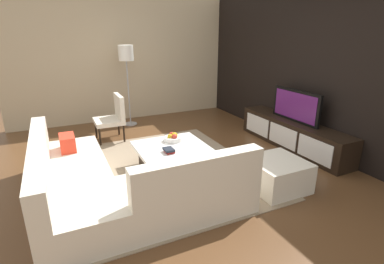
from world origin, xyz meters
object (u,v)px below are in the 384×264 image
television (296,106)px  media_console (292,134)px  floor_lamp (126,58)px  book_stack (169,150)px  accent_chair_near (113,115)px  fruit_bowl (173,138)px  ottoman (276,174)px  coffee_table (171,157)px  sectional_couch (113,184)px

television → media_console: bearing=-90.0°
floor_lamp → media_console: bearing=41.1°
media_console → book_stack: size_ratio=13.36×
accent_chair_near → fruit_bowl: bearing=23.6°
media_console → ottoman: size_ratio=3.36×
coffee_table → floor_lamp: floor_lamp is taller
floor_lamp → book_stack: 2.95m
floor_lamp → ottoman: 4.01m
coffee_table → ottoman: size_ratio=1.46×
media_console → floor_lamp: size_ratio=1.36×
coffee_table → accent_chair_near: bearing=-163.3°
coffee_table → ottoman: (1.14, 1.05, -0.00)m
media_console → sectional_couch: 3.33m
media_console → floor_lamp: floor_lamp is taller
coffee_table → accent_chair_near: (-1.70, -0.51, 0.29)m
floor_lamp → fruit_bowl: (2.35, 0.10, -1.03)m
sectional_couch → floor_lamp: size_ratio=1.40×
floor_lamp → fruit_bowl: size_ratio=6.19×
media_console → sectional_couch: bearing=-81.1°
sectional_couch → coffee_table: bearing=121.7°
media_console → accent_chair_near: accent_chair_near is taller
sectional_couch → ottoman: 2.11m
media_console → floor_lamp: bearing=-138.9°
television → sectional_couch: television is taller
media_console → sectional_couch: size_ratio=0.97×
fruit_bowl → television: bearing=82.8°
floor_lamp → book_stack: floor_lamp is taller
sectional_couch → ottoman: sectional_couch is taller
floor_lamp → accent_chair_near: bearing=-31.7°
media_console → book_stack: (0.12, -2.42, 0.16)m
ottoman → fruit_bowl: bearing=-144.2°
sectional_couch → coffee_table: size_ratio=2.37×
ottoman → floor_lamp: bearing=-164.1°
media_console → television: 0.53m
media_console → ottoman: 1.62m
television → floor_lamp: size_ratio=0.61×
book_stack → television: bearing=92.9°
coffee_table → book_stack: 0.33m
sectional_couch → book_stack: 0.97m
fruit_bowl → ottoman: bearing=35.8°
sectional_couch → fruit_bowl: size_ratio=8.66×
media_console → fruit_bowl: bearing=-97.2°
coffee_table → fruit_bowl: size_ratio=3.66×
television → floor_lamp: floor_lamp is taller
coffee_table → book_stack: size_ratio=5.82×
television → book_stack: television is taller
floor_lamp → book_stack: (2.75, -0.13, -1.05)m
television → accent_chair_near: size_ratio=1.22×
fruit_bowl → book_stack: 0.46m
accent_chair_near → floor_lamp: bearing=150.1°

